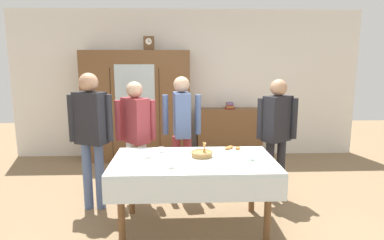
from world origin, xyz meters
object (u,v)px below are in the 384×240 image
spoon_front_edge (183,152)px  tea_cup_center (171,166)px  dining_table (194,170)px  tea_cup_mid_left (147,156)px  tea_cup_near_right (161,150)px  bookshelf_low (229,133)px  person_beside_shelf (277,128)px  pastry_plate (233,150)px  wall_cabinet (137,106)px  mantel_clock (149,43)px  tea_cup_mid_right (250,158)px  person_near_right_end (136,129)px  spoon_center (224,165)px  person_behind_table_right (91,128)px  spoon_near_right (144,151)px  bread_basket (202,154)px  book_stack (230,106)px  person_behind_table_left (182,123)px

spoon_front_edge → tea_cup_center: bearing=-102.3°
spoon_front_edge → dining_table: bearing=-71.8°
tea_cup_mid_left → tea_cup_near_right: 0.25m
dining_table → bookshelf_low: (0.78, 2.64, -0.21)m
tea_cup_mid_left → person_beside_shelf: 1.75m
pastry_plate → spoon_front_edge: bearing=-176.6°
dining_table → wall_cabinet: size_ratio=0.88×
person_beside_shelf → mantel_clock: bearing=134.2°
tea_cup_mid_right → person_near_right_end: person_near_right_end is taller
bookshelf_low → spoon_center: size_ratio=9.95×
wall_cabinet → tea_cup_mid_left: bearing=-80.8°
person_near_right_end → tea_cup_near_right: bearing=-56.8°
dining_table → tea_cup_center: size_ratio=13.23×
tea_cup_mid_left → person_behind_table_right: (-0.70, 0.46, 0.22)m
spoon_center → person_behind_table_right: (-1.49, 0.75, 0.24)m
tea_cup_mid_right → spoon_near_right: tea_cup_mid_right is taller
person_behind_table_right → tea_cup_mid_left: bearing=-33.4°
tea_cup_center → person_near_right_end: size_ratio=0.08×
bookshelf_low → tea_cup_mid_left: 2.87m
tea_cup_near_right → bread_basket: 0.48m
bookshelf_low → tea_cup_center: bookshelf_low is taller
dining_table → tea_cup_center: 0.37m
mantel_clock → tea_cup_center: 3.16m
tea_cup_near_right → pastry_plate: tea_cup_near_right is taller
tea_cup_near_right → spoon_front_edge: (0.25, 0.02, -0.02)m
mantel_clock → tea_cup_center: (0.43, -2.85, -1.29)m
book_stack → tea_cup_center: book_stack is taller
tea_cup_mid_right → mantel_clock: bearing=115.4°
bread_basket → spoon_near_right: bread_basket is taller
wall_cabinet → spoon_center: (1.19, -2.78, -0.21)m
tea_cup_mid_right → spoon_center: 0.33m
bread_basket → spoon_front_edge: bearing=136.0°
tea_cup_near_right → person_near_right_end: 0.66m
book_stack → tea_cup_mid_right: size_ratio=1.70×
bread_basket → person_near_right_end: person_near_right_end is taller
spoon_front_edge → person_behind_table_left: person_behind_table_left is taller
tea_cup_mid_right → tea_cup_mid_left: size_ratio=1.00×
tea_cup_near_right → spoon_near_right: tea_cup_near_right is taller
spoon_near_right → spoon_center: bearing=-33.0°
person_near_right_end → tea_cup_mid_left: bearing=-74.2°
bookshelf_low → tea_cup_near_right: size_ratio=9.11×
tea_cup_mid_left → pastry_plate: size_ratio=0.46×
tea_cup_mid_right → spoon_near_right: 1.22m
book_stack → person_beside_shelf: bearing=-80.2°
mantel_clock → wall_cabinet: bearing=179.8°
wall_cabinet → person_beside_shelf: (2.01, -1.82, -0.03)m
bread_basket → spoon_near_right: (-0.65, 0.23, -0.03)m
book_stack → pastry_plate: bearing=-97.8°
person_beside_shelf → person_near_right_end: size_ratio=1.02×
tea_cup_mid_left → pastry_plate: 1.00m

